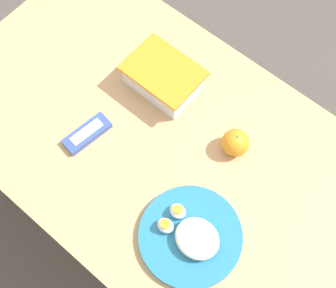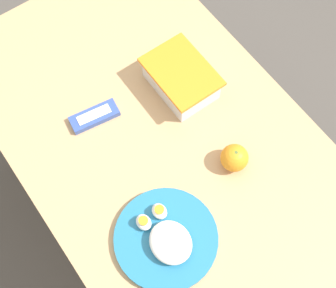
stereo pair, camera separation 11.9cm
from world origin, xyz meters
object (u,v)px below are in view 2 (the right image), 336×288
(rice_plate, at_px, (166,238))
(candy_bar, at_px, (94,116))
(food_container, at_px, (181,79))
(orange_fruit, at_px, (234,158))

(rice_plate, distance_m, candy_bar, 0.38)
(food_container, distance_m, orange_fruit, 0.26)
(candy_bar, bearing_deg, orange_fruit, 34.36)
(rice_plate, bearing_deg, food_container, 139.01)
(food_container, xyz_separation_m, rice_plate, (0.32, -0.28, -0.02))
(rice_plate, bearing_deg, candy_bar, 174.49)
(food_container, xyz_separation_m, orange_fruit, (0.26, -0.03, -0.00))
(food_container, relative_size, rice_plate, 0.79)
(food_container, bearing_deg, candy_bar, -102.79)
(orange_fruit, xyz_separation_m, candy_bar, (-0.32, -0.22, -0.03))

